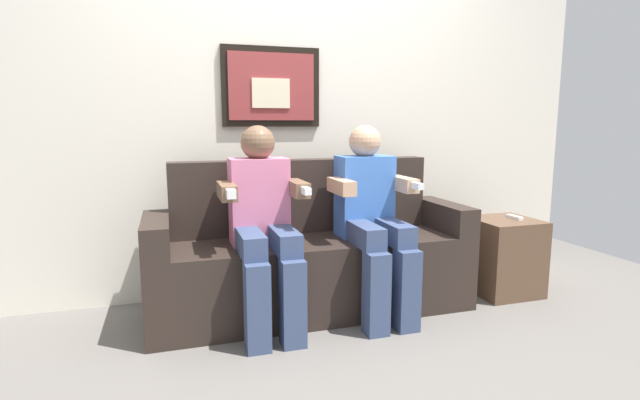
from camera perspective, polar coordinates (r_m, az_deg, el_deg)
ground_plane at (r=2.74m, az=0.97°, el=-15.09°), size 5.58×5.58×0.00m
back_wall_assembly at (r=3.24m, az=-3.40°, el=12.23°), size 4.29×0.10×2.60m
couch at (r=2.93m, az=-1.04°, el=-7.00°), size 1.89×0.58×0.90m
person_on_left at (r=2.63m, az=-6.72°, el=-2.33°), size 0.46×0.56×1.11m
person_on_right at (r=2.81m, az=6.17°, el=-1.57°), size 0.46×0.56×1.11m
side_table_right at (r=3.44m, az=20.82°, el=-6.21°), size 0.40×0.40×0.50m
spare_remote_on_table at (r=3.43m, az=21.98°, el=-1.89°), size 0.04×0.13×0.02m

